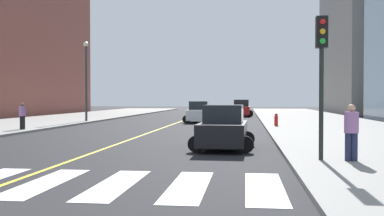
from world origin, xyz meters
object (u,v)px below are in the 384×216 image
Objects in this scene: car_gray_nearest at (241,108)px; pedestrian_waiting_east at (351,130)px; car_white_second at (199,113)px; street_lamp at (86,74)px; fire_hydrant at (276,120)px; car_red_third at (241,109)px; pedestrian_walking_west at (22,115)px; traffic_light_near_corner at (322,59)px; car_black_fourth at (223,128)px.

car_gray_nearest is 43.88m from pedestrian_waiting_east.
street_lamp reaches higher than car_white_second.
fire_hydrant is 17.10m from street_lamp.
car_red_third is at bearing -107.56° from car_white_second.
pedestrian_walking_west is 1.89× the size of fire_hydrant.
pedestrian_waiting_east reaches higher than car_white_second.
fire_hydrant is at bearing -79.06° from pedestrian_waiting_east.
car_gray_nearest reaches higher than car_white_second.
pedestrian_walking_west is at bearing -160.72° from fire_hydrant.
street_lamp is at bearing 49.85° from car_red_third.
car_black_fourth is at bearing -50.68° from traffic_light_near_corner.
street_lamp is (-15.91, 5.07, 3.66)m from fire_hydrant.
car_black_fourth reaches higher than fire_hydrant.
car_white_second is at bearing 133.69° from fire_hydrant.
traffic_light_near_corner is 18.11m from fire_hydrant.
pedestrian_waiting_east is 18.07m from fire_hydrant.
pedestrian_waiting_east is at bearing 137.05° from car_black_fourth.
car_red_third reaches higher than pedestrian_waiting_east.
car_gray_nearest reaches higher than pedestrian_walking_west.
car_gray_nearest is 5.57m from car_red_third.
pedestrian_walking_west is (-16.39, 12.23, -2.28)m from traffic_light_near_corner.
pedestrian_walking_west is at bearing 48.30° from car_white_second.
street_lamp reaches higher than pedestrian_waiting_east.
street_lamp is at bearing -54.92° from traffic_light_near_corner.
pedestrian_waiting_east is 0.26× the size of street_lamp.
traffic_light_near_corner is at bearing 131.15° from car_black_fourth.
car_gray_nearest is 43.75m from traffic_light_near_corner.
pedestrian_walking_west reaches higher than fire_hydrant.
car_white_second is 10.33m from street_lamp.
fire_hydrant is (3.09, 13.86, -0.28)m from car_black_fourth.
car_gray_nearest is 25.83m from fire_hydrant.
car_black_fourth is at bearing -102.56° from fire_hydrant.
car_gray_nearest is at bearing -102.89° from car_white_second.
car_gray_nearest is 39.54m from car_black_fourth.
fire_hydrant is (6.26, -6.56, -0.29)m from car_white_second.
car_white_second is at bearing 8.77° from street_lamp.
fire_hydrant is (16.18, 5.66, -0.50)m from pedestrian_walking_west.
traffic_light_near_corner reaches higher than pedestrian_waiting_east.
car_black_fourth is (-0.28, -39.54, -0.03)m from car_gray_nearest.
car_black_fourth is 0.61× the size of street_lamp.
car_gray_nearest is at bearing -86.04° from traffic_light_near_corner.
car_gray_nearest reaches higher than car_black_fourth.
car_gray_nearest is 1.04× the size of car_black_fourth.
car_red_third is at bearing 97.51° from fire_hydrant.
street_lamp reaches higher than fire_hydrant.
car_white_second reaches higher than fire_hydrant.
pedestrian_waiting_east is at bearing -86.49° from fire_hydrant.
pedestrian_walking_west is (-13.53, -25.77, 0.16)m from car_red_third.
car_red_third is 33.98m from car_black_fourth.
pedestrian_walking_west is (-13.09, 8.20, 0.22)m from car_black_fourth.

